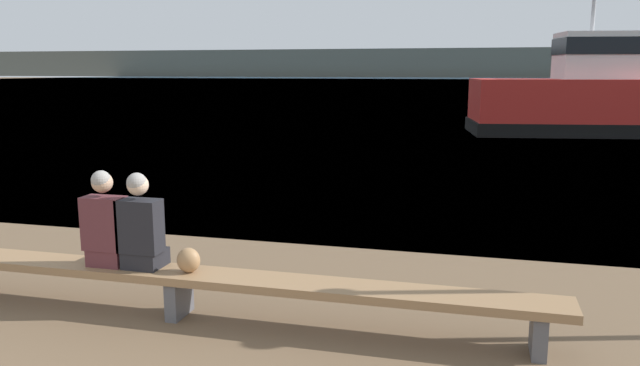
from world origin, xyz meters
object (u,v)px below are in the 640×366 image
at_px(person_left, 106,224).
at_px(shopping_bag, 188,260).
at_px(tugboat_red, 585,102).
at_px(bench_main, 178,279).
at_px(person_right, 141,227).

height_order(person_left, shopping_bag, person_left).
height_order(person_left, tugboat_red, tugboat_red).
height_order(shopping_bag, tugboat_red, tugboat_red).
bearing_deg(shopping_bag, bench_main, 175.56).
xyz_separation_m(person_right, shopping_bag, (0.49, -0.01, -0.29)).
bearing_deg(tugboat_red, person_right, 152.27).
height_order(person_right, tugboat_red, tugboat_red).
relative_size(bench_main, tugboat_red, 0.85).
bearing_deg(person_right, bench_main, 0.59).
relative_size(person_left, tugboat_red, 0.11).
bearing_deg(bench_main, person_right, -179.41).
xyz_separation_m(bench_main, person_right, (-0.37, -0.00, 0.49)).
height_order(bench_main, tugboat_red, tugboat_red).
bearing_deg(shopping_bag, person_right, 179.37).
xyz_separation_m(person_left, person_right, (0.38, 0.00, -0.00)).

